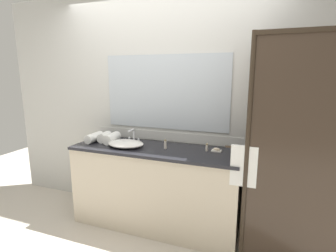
# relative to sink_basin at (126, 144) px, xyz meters

# --- Properties ---
(ground_plane) EXTENTS (8.00, 8.00, 0.00)m
(ground_plane) POSITION_rel_sink_basin_xyz_m (0.32, 0.06, -0.93)
(ground_plane) COLOR beige
(wall_back_with_mirror) EXTENTS (4.40, 0.06, 2.60)m
(wall_back_with_mirror) POSITION_rel_sink_basin_xyz_m (0.32, 0.40, 0.37)
(wall_back_with_mirror) COLOR silver
(wall_back_with_mirror) RESTS_ON ground_plane
(vanity_cabinet) EXTENTS (1.80, 0.58, 0.90)m
(vanity_cabinet) POSITION_rel_sink_basin_xyz_m (0.32, 0.07, -0.48)
(vanity_cabinet) COLOR beige
(vanity_cabinet) RESTS_ON ground_plane
(shower_enclosure) EXTENTS (1.20, 0.59, 2.00)m
(shower_enclosure) POSITION_rel_sink_basin_xyz_m (1.59, -0.13, 0.09)
(shower_enclosure) COLOR #2D2319
(shower_enclosure) RESTS_ON ground_plane
(sink_basin) EXTENTS (0.40, 0.30, 0.07)m
(sink_basin) POSITION_rel_sink_basin_xyz_m (0.00, 0.00, 0.00)
(sink_basin) COLOR white
(sink_basin) RESTS_ON vanity_cabinet
(faucet) EXTENTS (0.17, 0.15, 0.16)m
(faucet) POSITION_rel_sink_basin_xyz_m (0.00, 0.18, 0.02)
(faucet) COLOR silver
(faucet) RESTS_ON vanity_cabinet
(soap_dish) EXTENTS (0.10, 0.07, 0.04)m
(soap_dish) POSITION_rel_sink_basin_xyz_m (0.95, 0.17, -0.02)
(soap_dish) COLOR silver
(soap_dish) RESTS_ON vanity_cabinet
(amenity_bottle_conditioner) EXTENTS (0.03, 0.03, 0.10)m
(amenity_bottle_conditioner) POSITION_rel_sink_basin_xyz_m (0.43, 0.08, 0.01)
(amenity_bottle_conditioner) COLOR silver
(amenity_bottle_conditioner) RESTS_ON vanity_cabinet
(amenity_bottle_shampoo) EXTENTS (0.03, 0.03, 0.08)m
(amenity_bottle_shampoo) POSITION_rel_sink_basin_xyz_m (0.86, 0.15, 0.00)
(amenity_bottle_shampoo) COLOR silver
(amenity_bottle_shampoo) RESTS_ON vanity_cabinet
(rolled_towel_near_edge) EXTENTS (0.11, 0.25, 0.10)m
(rolled_towel_near_edge) POSITION_rel_sink_basin_xyz_m (-0.44, 0.05, 0.02)
(rolled_towel_near_edge) COLOR white
(rolled_towel_near_edge) RESTS_ON vanity_cabinet
(rolled_towel_middle) EXTENTS (0.13, 0.20, 0.11)m
(rolled_towel_middle) POSITION_rel_sink_basin_xyz_m (-0.33, 0.10, 0.02)
(rolled_towel_middle) COLOR white
(rolled_towel_middle) RESTS_ON vanity_cabinet
(rolled_towel_far_edge) EXTENTS (0.12, 0.24, 0.11)m
(rolled_towel_far_edge) POSITION_rel_sink_basin_xyz_m (-0.22, 0.08, 0.02)
(rolled_towel_far_edge) COLOR white
(rolled_towel_far_edge) RESTS_ON vanity_cabinet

